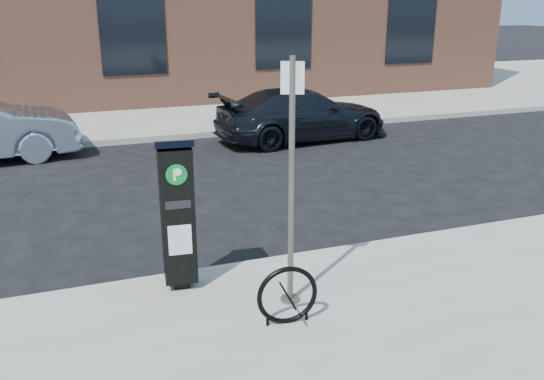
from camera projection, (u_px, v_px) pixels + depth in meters
name	position (u px, v px, depth m)	size (l,w,h in m)	color
ground	(258.00, 271.00, 7.88)	(120.00, 120.00, 0.00)	black
sidewalk_far	(131.00, 102.00, 20.33)	(60.00, 12.00, 0.15)	gray
curb_near	(258.00, 266.00, 7.84)	(60.00, 0.12, 0.16)	#9E9B93
curb_far	(159.00, 138.00, 15.00)	(60.00, 0.12, 0.16)	#9E9B93
parking_kiosk	(177.00, 213.00, 6.85)	(0.47, 0.42, 1.88)	black
sign_pole	(291.00, 187.00, 6.36)	(0.24, 0.23, 2.83)	#4E4945
bike_rack	(287.00, 296.00, 6.23)	(0.69, 0.11, 0.68)	black
car_dark	(302.00, 114.00, 14.99)	(1.88, 4.61, 1.34)	black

